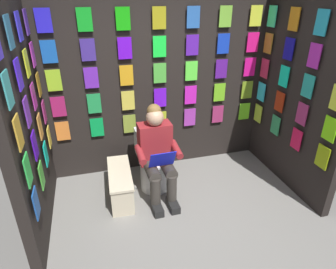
{
  "coord_description": "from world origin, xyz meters",
  "views": [
    {
      "loc": [
        0.91,
        2.07,
        2.36
      ],
      "look_at": [
        0.09,
        -0.92,
        0.85
      ],
      "focal_mm": 31.32,
      "sensor_mm": 36.0,
      "label": 1
    }
  ],
  "objects": [
    {
      "name": "display_wall_left",
      "position": [
        -1.56,
        -0.83,
        1.25
      ],
      "size": [
        0.14,
        1.67,
        2.49
      ],
      "color": "black",
      "rests_on": "ground"
    },
    {
      "name": "display_wall_back",
      "position": [
        -0.0,
        -1.71,
        1.25
      ],
      "size": [
        3.12,
        0.14,
        2.49
      ],
      "color": "black",
      "rests_on": "ground"
    },
    {
      "name": "toilet",
      "position": [
        0.22,
        -1.16,
        0.33
      ],
      "size": [
        0.41,
        0.56,
        0.77
      ],
      "rotation": [
        0.0,
        0.0,
        0.03
      ],
      "color": "white",
      "rests_on": "ground"
    },
    {
      "name": "display_wall_right",
      "position": [
        1.56,
        -0.83,
        1.25
      ],
      "size": [
        0.14,
        1.67,
        2.49
      ],
      "color": "black",
      "rests_on": "ground"
    },
    {
      "name": "comic_longbox_near",
      "position": [
        0.68,
        -1.01,
        0.19
      ],
      "size": [
        0.31,
        0.82,
        0.37
      ],
      "rotation": [
        0.0,
        0.0,
        -0.05
      ],
      "color": "beige",
      "rests_on": "ground"
    },
    {
      "name": "person_reading",
      "position": [
        0.21,
        -0.94,
        0.6
      ],
      "size": [
        0.53,
        0.69,
        1.19
      ],
      "rotation": [
        0.0,
        0.0,
        0.03
      ],
      "color": "maroon",
      "rests_on": "ground"
    },
    {
      "name": "ground_plane",
      "position": [
        0.0,
        0.0,
        0.0
      ],
      "size": [
        30.0,
        30.0,
        0.0
      ],
      "primitive_type": "plane",
      "color": "gray"
    }
  ]
}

